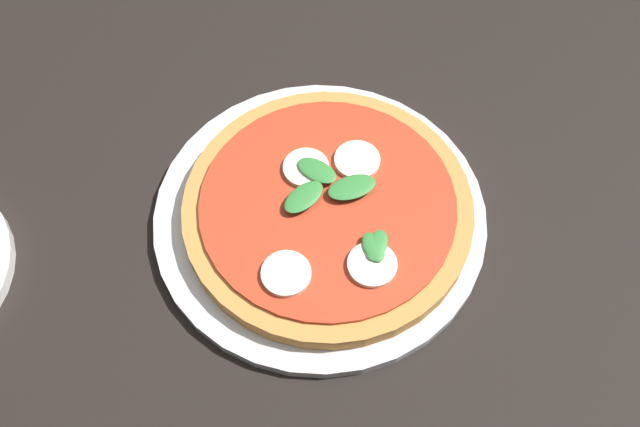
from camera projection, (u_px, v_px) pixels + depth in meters
name	position (u px, v px, depth m)	size (l,w,h in m)	color
dining_table	(255.00, 281.00, 0.78)	(1.40, 1.13, 0.78)	black
serving_tray	(320.00, 216.00, 0.70)	(0.33, 0.33, 0.01)	silver
pizza	(328.00, 208.00, 0.69)	(0.28, 0.28, 0.03)	#C6843F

